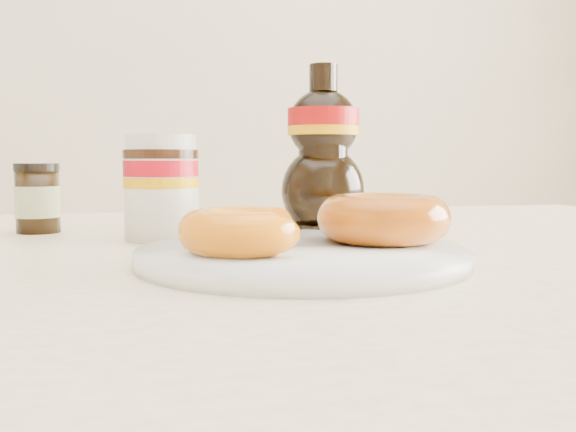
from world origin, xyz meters
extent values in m
cube|color=#F6ECCE|center=(0.00, 1.75, 1.30)|extent=(3.50, 0.10, 2.60)
cube|color=#FFEEC2|center=(0.00, 0.10, 0.73)|extent=(1.40, 0.90, 0.04)
cylinder|color=#C6B28C|center=(0.62, 0.47, 0.35)|extent=(0.06, 0.06, 0.71)
cylinder|color=white|center=(0.05, -0.01, 0.76)|extent=(0.27, 0.27, 0.01)
torus|color=white|center=(0.05, -0.01, 0.76)|extent=(0.27, 0.27, 0.01)
torus|color=orange|center=(0.00, -0.03, 0.78)|extent=(0.13, 0.13, 0.03)
torus|color=#A44E0A|center=(0.13, 0.01, 0.78)|extent=(0.13, 0.13, 0.04)
cylinder|color=white|center=(-0.05, 0.17, 0.80)|extent=(0.08, 0.08, 0.09)
cylinder|color=#960511|center=(-0.05, 0.17, 0.83)|extent=(0.08, 0.08, 0.02)
cylinder|color=#D89905|center=(-0.05, 0.17, 0.81)|extent=(0.08, 0.08, 0.01)
cylinder|color=black|center=(-0.05, 0.17, 0.84)|extent=(0.08, 0.08, 0.01)
cylinder|color=white|center=(-0.05, 0.17, 0.85)|extent=(0.07, 0.07, 0.02)
cylinder|color=black|center=(-0.19, 0.28, 0.79)|extent=(0.05, 0.05, 0.07)
cylinder|color=beige|center=(-0.19, 0.28, 0.79)|extent=(0.05, 0.05, 0.04)
cylinder|color=black|center=(-0.19, 0.28, 0.83)|extent=(0.05, 0.05, 0.01)
camera|label=1|loc=(-0.08, -0.51, 0.83)|focal=40.00mm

